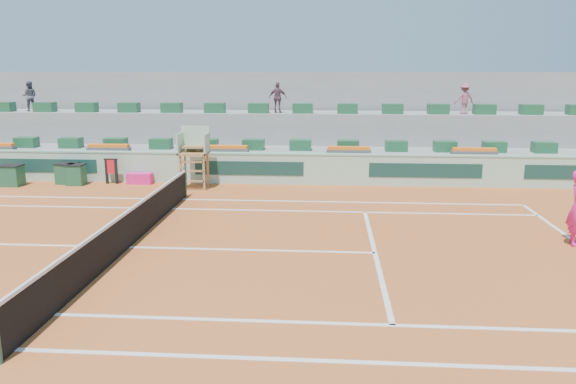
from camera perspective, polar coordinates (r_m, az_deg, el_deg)
name	(u,v)px	position (r m, az deg, el deg)	size (l,w,h in m)	color
ground	(129,247)	(15.36, -15.82, -5.43)	(90.00, 90.00, 0.00)	#AB5021
seating_tier_lower	(212,160)	(25.28, -7.74, 3.28)	(36.00, 4.00, 1.20)	gray
seating_tier_upper	(218,139)	(26.73, -7.09, 5.32)	(36.00, 2.40, 2.60)	gray
stadium_back_wall	(224,117)	(28.20, -6.51, 7.55)	(36.00, 0.40, 4.40)	gray
player_bag	(140,179)	(23.50, -14.83, 1.33)	(0.99, 0.44, 0.44)	#ED1E86
spectator_left	(30,96)	(29.31, -24.77, 8.83)	(0.68, 0.53, 1.40)	#4A4955
spectator_mid	(278,98)	(25.66, -1.04, 9.57)	(0.80, 0.33, 1.37)	#684552
spectator_right	(464,99)	(26.22, 17.49, 9.04)	(0.87, 0.50, 1.35)	#9B4D62
court_lines	(129,247)	(15.36, -15.82, -5.42)	(23.89, 11.09, 0.01)	white
tennis_net	(128,228)	(15.22, -15.94, -3.54)	(0.10, 11.97, 1.10)	black
advertising_hoarding	(201,167)	(23.14, -8.79, 2.49)	(36.00, 0.34, 1.26)	#9BC3AB
umpire_chair	(194,149)	(22.05, -9.50, 4.36)	(1.10, 0.90, 2.40)	olive
seat_row_lower	(207,144)	(24.29, -8.23, 4.85)	(32.90, 0.60, 0.44)	#1B5330
seat_row_upper	(215,108)	(26.00, -7.43, 8.48)	(32.90, 0.60, 0.44)	#1B5330
flower_planters	(167,148)	(23.90, -12.15, 4.37)	(26.80, 0.36, 0.28)	#505050
drink_cooler_a	(76,175)	(24.03, -20.77, 1.67)	(0.72, 0.63, 0.84)	#1A4F33
drink_cooler_b	(67,173)	(24.47, -21.52, 1.79)	(0.81, 0.70, 0.84)	#1A4F33
drink_cooler_c	(12,175)	(24.87, -26.27, 1.53)	(0.83, 0.72, 0.84)	#1A4F33
towel_rack	(111,169)	(23.77, -17.52, 2.24)	(0.56, 0.09, 1.03)	black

